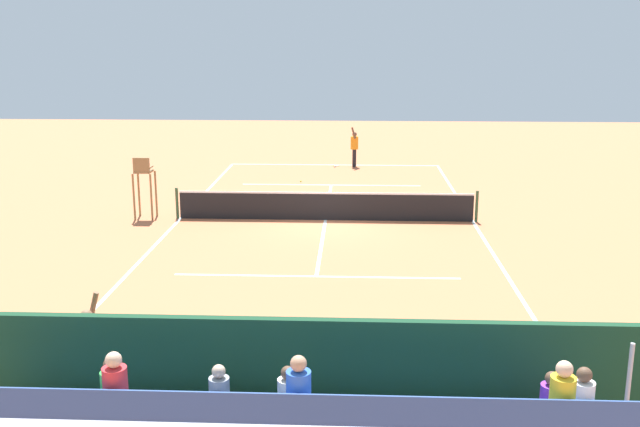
{
  "coord_description": "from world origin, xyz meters",
  "views": [
    {
      "loc": [
        -0.95,
        24.3,
        6.13
      ],
      "look_at": [
        0.0,
        4.0,
        1.2
      ],
      "focal_mm": 41.26,
      "sensor_mm": 36.0,
      "label": 1
    }
  ],
  "objects_px": {
    "tennis_ball_near": "(301,181)",
    "tennis_net": "(325,206)",
    "umpire_chair": "(144,181)",
    "equipment_bag": "(345,410)",
    "line_judge": "(89,346)",
    "tennis_racket": "(336,166)",
    "tennis_player": "(354,146)",
    "courtside_bench": "(479,388)"
  },
  "relations": [
    {
      "from": "tennis_player",
      "to": "line_judge",
      "type": "relative_size",
      "value": 1.0
    },
    {
      "from": "umpire_chair",
      "to": "line_judge",
      "type": "xyz_separation_m",
      "value": [
        -2.7,
        12.9,
        -0.3
      ]
    },
    {
      "from": "tennis_racket",
      "to": "tennis_net",
      "type": "bearing_deg",
      "value": 89.54
    },
    {
      "from": "umpire_chair",
      "to": "courtside_bench",
      "type": "bearing_deg",
      "value": 124.9
    },
    {
      "from": "tennis_racket",
      "to": "line_judge",
      "type": "distance_m",
      "value": 23.88
    },
    {
      "from": "courtside_bench",
      "to": "tennis_racket",
      "type": "distance_m",
      "value": 24.09
    },
    {
      "from": "umpire_chair",
      "to": "courtside_bench",
      "type": "height_order",
      "value": "umpire_chair"
    },
    {
      "from": "umpire_chair",
      "to": "equipment_bag",
      "type": "xyz_separation_m",
      "value": [
        -7.05,
        13.35,
        -1.13
      ]
    },
    {
      "from": "tennis_net",
      "to": "umpire_chair",
      "type": "bearing_deg",
      "value": 0.45
    },
    {
      "from": "tennis_net",
      "to": "tennis_racket",
      "type": "relative_size",
      "value": 17.84
    },
    {
      "from": "tennis_ball_near",
      "to": "tennis_net",
      "type": "bearing_deg",
      "value": 101.25
    },
    {
      "from": "equipment_bag",
      "to": "line_judge",
      "type": "distance_m",
      "value": 4.45
    },
    {
      "from": "courtside_bench",
      "to": "equipment_bag",
      "type": "height_order",
      "value": "courtside_bench"
    },
    {
      "from": "courtside_bench",
      "to": "equipment_bag",
      "type": "distance_m",
      "value": 2.21
    },
    {
      "from": "tennis_ball_near",
      "to": "courtside_bench",
      "type": "bearing_deg",
      "value": 102.31
    },
    {
      "from": "tennis_net",
      "to": "umpire_chair",
      "type": "relative_size",
      "value": 4.81
    },
    {
      "from": "equipment_bag",
      "to": "tennis_racket",
      "type": "distance_m",
      "value": 24.05
    },
    {
      "from": "tennis_net",
      "to": "equipment_bag",
      "type": "bearing_deg",
      "value": 93.61
    },
    {
      "from": "umpire_chair",
      "to": "tennis_player",
      "type": "height_order",
      "value": "umpire_chair"
    },
    {
      "from": "tennis_net",
      "to": "tennis_racket",
      "type": "xyz_separation_m",
      "value": [
        -0.08,
        -10.64,
        -0.49
      ]
    },
    {
      "from": "equipment_bag",
      "to": "tennis_ball_near",
      "type": "distance_m",
      "value": 20.17
    },
    {
      "from": "courtside_bench",
      "to": "tennis_player",
      "type": "relative_size",
      "value": 0.93
    },
    {
      "from": "umpire_chair",
      "to": "equipment_bag",
      "type": "bearing_deg",
      "value": 117.82
    },
    {
      "from": "tennis_net",
      "to": "tennis_player",
      "type": "distance_m",
      "value": 10.62
    },
    {
      "from": "courtside_bench",
      "to": "tennis_player",
      "type": "xyz_separation_m",
      "value": [
        2.06,
        -23.84,
        0.46
      ]
    },
    {
      "from": "tennis_net",
      "to": "tennis_ball_near",
      "type": "height_order",
      "value": "tennis_net"
    },
    {
      "from": "tennis_net",
      "to": "equipment_bag",
      "type": "xyz_separation_m",
      "value": [
        -0.85,
        13.4,
        -0.32
      ]
    },
    {
      "from": "equipment_bag",
      "to": "tennis_racket",
      "type": "xyz_separation_m",
      "value": [
        0.76,
        -24.04,
        -0.16
      ]
    },
    {
      "from": "equipment_bag",
      "to": "line_judge",
      "type": "height_order",
      "value": "line_judge"
    },
    {
      "from": "tennis_racket",
      "to": "tennis_player",
      "type": "bearing_deg",
      "value": 175.24
    },
    {
      "from": "line_judge",
      "to": "equipment_bag",
      "type": "bearing_deg",
      "value": 174.1
    },
    {
      "from": "tennis_net",
      "to": "equipment_bag",
      "type": "relative_size",
      "value": 11.44
    },
    {
      "from": "tennis_net",
      "to": "tennis_ball_near",
      "type": "distance_m",
      "value": 6.8
    },
    {
      "from": "courtside_bench",
      "to": "equipment_bag",
      "type": "xyz_separation_m",
      "value": [
        2.18,
        0.13,
        -0.38
      ]
    },
    {
      "from": "tennis_net",
      "to": "tennis_player",
      "type": "xyz_separation_m",
      "value": [
        -0.96,
        -10.56,
        0.51
      ]
    },
    {
      "from": "tennis_net",
      "to": "tennis_player",
      "type": "height_order",
      "value": "tennis_player"
    },
    {
      "from": "equipment_bag",
      "to": "tennis_net",
      "type": "bearing_deg",
      "value": -86.39
    },
    {
      "from": "tennis_player",
      "to": "tennis_racket",
      "type": "relative_size",
      "value": 3.34
    },
    {
      "from": "tennis_player",
      "to": "tennis_ball_near",
      "type": "bearing_deg",
      "value": 59.65
    },
    {
      "from": "courtside_bench",
      "to": "tennis_ball_near",
      "type": "height_order",
      "value": "courtside_bench"
    },
    {
      "from": "tennis_racket",
      "to": "tennis_ball_near",
      "type": "xyz_separation_m",
      "value": [
        1.41,
        3.98,
        0.02
      ]
    },
    {
      "from": "umpire_chair",
      "to": "tennis_ball_near",
      "type": "distance_m",
      "value": 8.39
    }
  ]
}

